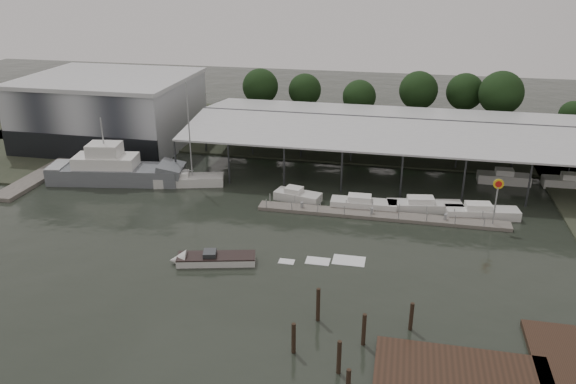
% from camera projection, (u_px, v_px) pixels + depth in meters
% --- Properties ---
extents(ground, '(200.00, 200.00, 0.00)m').
position_uv_depth(ground, '(226.00, 245.00, 56.90)').
color(ground, black).
rests_on(ground, ground).
extents(land_strip_far, '(140.00, 30.00, 0.30)m').
position_uv_depth(land_strip_far, '(302.00, 131.00, 94.88)').
color(land_strip_far, '#35382A').
rests_on(land_strip_far, ground).
extents(land_strip_west, '(20.00, 40.00, 0.30)m').
position_uv_depth(land_strip_west, '(48.00, 137.00, 91.63)').
color(land_strip_west, '#35382A').
rests_on(land_strip_west, ground).
extents(storage_warehouse, '(24.50, 20.50, 10.50)m').
position_uv_depth(storage_warehouse, '(111.00, 110.00, 87.32)').
color(storage_warehouse, '#A8ADB3').
rests_on(storage_warehouse, ground).
extents(covered_boat_shed, '(58.24, 24.00, 6.96)m').
position_uv_depth(covered_boat_shed, '(405.00, 124.00, 76.68)').
color(covered_boat_shed, silver).
rests_on(covered_boat_shed, ground).
extents(trawler_dock, '(3.00, 18.00, 0.50)m').
position_uv_depth(trawler_dock, '(44.00, 174.00, 75.19)').
color(trawler_dock, slate).
rests_on(trawler_dock, ground).
extents(floating_dock, '(28.00, 2.00, 1.40)m').
position_uv_depth(floating_dock, '(380.00, 216.00, 63.02)').
color(floating_dock, slate).
rests_on(floating_dock, ground).
extents(shell_fuel_sign, '(1.10, 0.18, 5.55)m').
position_uv_depth(shell_fuel_sign, '(497.00, 193.00, 59.32)').
color(shell_fuel_sign, '#989B9E').
rests_on(shell_fuel_sign, ground).
extents(boardwalk_platform, '(15.00, 12.00, 0.50)m').
position_uv_depth(boardwalk_platform, '(501.00, 379.00, 38.34)').
color(boardwalk_platform, '#331F15').
rests_on(boardwalk_platform, ground).
extents(grey_trawler, '(17.88, 7.02, 8.84)m').
position_uv_depth(grey_trawler, '(116.00, 170.00, 72.69)').
color(grey_trawler, slate).
rests_on(grey_trawler, ground).
extents(white_sailboat, '(9.13, 4.85, 13.48)m').
position_uv_depth(white_sailboat, '(188.00, 180.00, 72.07)').
color(white_sailboat, silver).
rests_on(white_sailboat, ground).
extents(speedboat_underway, '(18.83, 6.28, 2.00)m').
position_uv_depth(speedboat_underway, '(209.00, 259.00, 53.38)').
color(speedboat_underway, silver).
rests_on(speedboat_underway, ground).
extents(moored_cruiser_0, '(5.89, 3.38, 1.70)m').
position_uv_depth(moored_cruiser_0, '(297.00, 196.00, 67.32)').
color(moored_cruiser_0, silver).
rests_on(moored_cruiser_0, ground).
extents(moored_cruiser_1, '(7.61, 2.31, 1.70)m').
position_uv_depth(moored_cruiser_1, '(363.00, 204.00, 65.02)').
color(moored_cruiser_1, silver).
rests_on(moored_cruiser_1, ground).
extents(moored_cruiser_2, '(8.73, 3.49, 1.70)m').
position_uv_depth(moored_cruiser_2, '(424.00, 206.00, 64.56)').
color(moored_cruiser_2, silver).
rests_on(moored_cruiser_2, ground).
extents(moored_cruiser_3, '(8.27, 3.27, 1.70)m').
position_uv_depth(moored_cruiser_3, '(481.00, 212.00, 62.92)').
color(moored_cruiser_3, silver).
rests_on(moored_cruiser_3, ground).
extents(mooring_pilings, '(8.70, 8.99, 3.54)m').
position_uv_depth(mooring_pilings, '(345.00, 340.00, 41.05)').
color(mooring_pilings, '#34251A').
rests_on(mooring_pilings, ground).
extents(horizon_tree_line, '(71.33, 10.52, 10.60)m').
position_uv_depth(horizon_tree_line, '(442.00, 95.00, 93.25)').
color(horizon_tree_line, '#302015').
rests_on(horizon_tree_line, ground).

